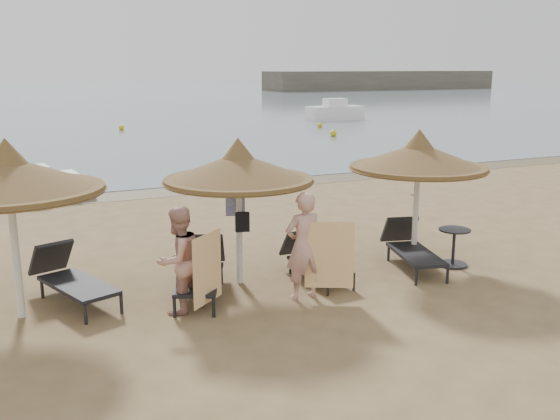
% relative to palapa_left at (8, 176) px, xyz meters
% --- Properties ---
extents(ground, '(160.00, 160.00, 0.00)m').
position_rel_palapa_left_xyz_m(ground, '(3.99, -0.65, -2.20)').
color(ground, olive).
rests_on(ground, ground).
extents(sea, '(200.00, 140.00, 0.03)m').
position_rel_palapa_left_xyz_m(sea, '(3.99, 79.35, -2.18)').
color(sea, slate).
rests_on(sea, ground).
extents(wet_sand_strip, '(200.00, 1.60, 0.01)m').
position_rel_palapa_left_xyz_m(wet_sand_strip, '(3.99, 8.75, -2.19)').
color(wet_sand_strip, brown).
rests_on(wet_sand_strip, ground).
extents(palapa_left, '(2.79, 2.79, 2.76)m').
position_rel_palapa_left_xyz_m(palapa_left, '(0.00, 0.00, 0.00)').
color(palapa_left, silver).
rests_on(palapa_left, ground).
extents(palapa_center, '(2.61, 2.61, 2.59)m').
position_rel_palapa_left_xyz_m(palapa_center, '(3.62, 0.06, -0.14)').
color(palapa_center, silver).
rests_on(palapa_center, ground).
extents(palapa_right, '(2.64, 2.64, 2.61)m').
position_rel_palapa_left_xyz_m(palapa_right, '(7.19, -0.19, -0.12)').
color(palapa_right, silver).
rests_on(palapa_right, ground).
extents(lounger_far_left, '(1.30, 2.10, 0.90)m').
position_rel_palapa_left_xyz_m(lounger_far_left, '(0.78, 0.41, -1.80)').
color(lounger_far_left, black).
rests_on(lounger_far_left, ground).
extents(lounger_near_left, '(1.40, 2.09, 0.89)m').
position_rel_palapa_left_xyz_m(lounger_near_left, '(2.85, -0.13, -1.80)').
color(lounger_near_left, black).
rests_on(lounger_near_left, ground).
extents(lounger_near_right, '(0.68, 1.78, 0.78)m').
position_rel_palapa_left_xyz_m(lounger_near_right, '(4.94, -0.20, -1.85)').
color(lounger_near_right, black).
rests_on(lounger_near_right, ground).
extents(lounger_far_right, '(1.12, 2.04, 0.87)m').
position_rel_palapa_left_xyz_m(lounger_far_right, '(6.94, -0.42, -1.81)').
color(lounger_far_right, black).
rests_on(lounger_far_right, ground).
extents(side_table, '(0.60, 0.60, 0.73)m').
position_rel_palapa_left_xyz_m(side_table, '(7.73, -0.71, -1.86)').
color(side_table, black).
rests_on(side_table, ground).
extents(person_left, '(1.07, 0.94, 1.95)m').
position_rel_palapa_left_xyz_m(person_left, '(2.29, -0.79, -1.22)').
color(person_left, tan).
rests_on(person_left, ground).
extents(person_right, '(1.00, 0.68, 2.09)m').
position_rel_palapa_left_xyz_m(person_right, '(4.30, -1.08, -1.15)').
color(person_right, tan).
rests_on(person_right, ground).
extents(towel_left, '(0.62, 0.51, 1.10)m').
position_rel_palapa_left_xyz_m(towel_left, '(2.64, -1.14, -1.44)').
color(towel_left, orange).
rests_on(towel_left, ground).
extents(towel_right, '(0.72, 0.38, 1.12)m').
position_rel_palapa_left_xyz_m(towel_right, '(4.65, -1.33, -1.43)').
color(towel_right, orange).
rests_on(towel_right, ground).
extents(bag_patterned, '(0.36, 0.22, 0.43)m').
position_rel_palapa_left_xyz_m(bag_patterned, '(3.62, 0.24, -0.78)').
color(bag_patterned, silver).
rests_on(bag_patterned, ground).
extents(bag_dark, '(0.25, 0.13, 0.34)m').
position_rel_palapa_left_xyz_m(bag_dark, '(3.62, -0.10, -1.04)').
color(bag_dark, black).
rests_on(bag_dark, ground).
extents(pedal_boat, '(2.24, 1.50, 0.98)m').
position_rel_palapa_left_xyz_m(pedal_boat, '(1.26, 9.27, -1.84)').
color(pedal_boat, '#2552A8').
rests_on(pedal_boat, ground).
extents(buoy_mid, '(0.32, 0.32, 0.32)m').
position_rel_palapa_left_xyz_m(buoy_mid, '(6.75, 28.31, -2.04)').
color(buoy_mid, gold).
rests_on(buoy_mid, ground).
extents(buoy_right, '(0.37, 0.37, 0.37)m').
position_rel_palapa_left_xyz_m(buoy_right, '(16.65, 20.00, -2.01)').
color(buoy_right, gold).
rests_on(buoy_right, ground).
extents(buoy_extra, '(0.31, 0.31, 0.31)m').
position_rel_palapa_left_xyz_m(buoy_extra, '(18.43, 24.91, -2.04)').
color(buoy_extra, gold).
rests_on(buoy_extra, ground).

